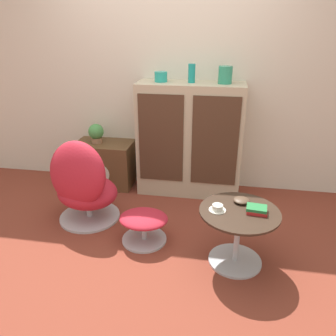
% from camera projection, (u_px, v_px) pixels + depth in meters
% --- Properties ---
extents(ground_plane, '(12.00, 12.00, 0.00)m').
position_uv_depth(ground_plane, '(144.00, 244.00, 2.89)').
color(ground_plane, brown).
extents(wall_back, '(6.40, 0.06, 2.60)m').
position_uv_depth(wall_back, '(170.00, 72.00, 3.58)').
color(wall_back, beige).
rests_on(wall_back, ground_plane).
extents(sideboard, '(1.12, 0.43, 1.23)m').
position_uv_depth(sideboard, '(190.00, 140.00, 3.59)').
color(sideboard, tan).
rests_on(sideboard, ground_plane).
extents(tv_console, '(0.66, 0.43, 0.52)m').
position_uv_depth(tv_console, '(105.00, 164.00, 3.90)').
color(tv_console, brown).
rests_on(tv_console, ground_plane).
extents(egg_chair, '(0.73, 0.70, 0.85)m').
position_uv_depth(egg_chair, '(83.00, 184.00, 3.09)').
color(egg_chair, '#B7B7BC').
rests_on(egg_chair, ground_plane).
extents(ottoman, '(0.43, 0.40, 0.27)m').
position_uv_depth(ottoman, '(144.00, 223.00, 2.87)').
color(ottoman, '#B7B7BC').
rests_on(ottoman, ground_plane).
extents(coffee_table, '(0.62, 0.62, 0.48)m').
position_uv_depth(coffee_table, '(238.00, 230.00, 2.55)').
color(coffee_table, '#B7B7BC').
rests_on(coffee_table, ground_plane).
extents(vase_leftmost, '(0.13, 0.13, 0.10)m').
position_uv_depth(vase_leftmost, '(161.00, 77.00, 3.38)').
color(vase_leftmost, teal).
rests_on(vase_leftmost, sideboard).
extents(vase_inner_left, '(0.07, 0.07, 0.19)m').
position_uv_depth(vase_inner_left, '(192.00, 73.00, 3.31)').
color(vase_inner_left, teal).
rests_on(vase_inner_left, sideboard).
extents(vase_inner_right, '(0.14, 0.14, 0.17)m').
position_uv_depth(vase_inner_right, '(225.00, 75.00, 3.26)').
color(vase_inner_right, '#2D8E6B').
rests_on(vase_inner_right, sideboard).
extents(potted_plant, '(0.18, 0.18, 0.22)m').
position_uv_depth(potted_plant, '(96.00, 133.00, 3.76)').
color(potted_plant, '#996B4C').
rests_on(potted_plant, tv_console).
extents(teacup, '(0.13, 0.13, 0.05)m').
position_uv_depth(teacup, '(217.00, 208.00, 2.48)').
color(teacup, silver).
rests_on(teacup, coffee_table).
extents(book_stack, '(0.16, 0.13, 0.05)m').
position_uv_depth(book_stack, '(257.00, 210.00, 2.45)').
color(book_stack, red).
rests_on(book_stack, coffee_table).
extents(bowl, '(0.13, 0.13, 0.04)m').
position_uv_depth(bowl, '(241.00, 200.00, 2.60)').
color(bowl, '#4C3828').
rests_on(bowl, coffee_table).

